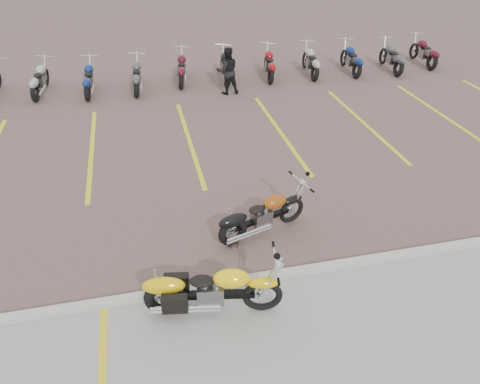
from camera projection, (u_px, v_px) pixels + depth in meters
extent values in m
plane|color=brown|center=(215.00, 221.00, 10.06)|extent=(100.00, 100.00, 0.00)
cube|color=#ADAAA3|center=(235.00, 282.00, 8.38)|extent=(60.00, 0.18, 0.12)
torus|color=black|center=(262.00, 296.00, 7.72)|extent=(0.68, 0.24, 0.67)
torus|color=black|center=(166.00, 299.00, 7.66)|extent=(0.73, 0.30, 0.71)
cube|color=black|center=(214.00, 295.00, 7.66)|extent=(1.34, 0.37, 0.10)
cube|color=slate|center=(211.00, 292.00, 7.62)|extent=(0.48, 0.38, 0.35)
ellipsoid|color=yellow|center=(231.00, 277.00, 7.47)|extent=(0.65, 0.43, 0.31)
ellipsoid|color=black|center=(202.00, 280.00, 7.48)|extent=(0.44, 0.34, 0.12)
torus|color=black|center=(291.00, 211.00, 9.86)|extent=(0.60, 0.28, 0.60)
torus|color=black|center=(232.00, 232.00, 9.24)|extent=(0.65, 0.34, 0.64)
cube|color=black|center=(262.00, 219.00, 9.52)|extent=(1.17, 0.47, 0.09)
cube|color=slate|center=(261.00, 217.00, 9.47)|extent=(0.45, 0.38, 0.31)
ellipsoid|color=black|center=(274.00, 202.00, 9.45)|extent=(0.60, 0.44, 0.28)
ellipsoid|color=black|center=(256.00, 209.00, 9.29)|extent=(0.42, 0.34, 0.11)
imported|color=black|center=(227.00, 71.00, 16.10)|extent=(0.80, 0.63, 1.62)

